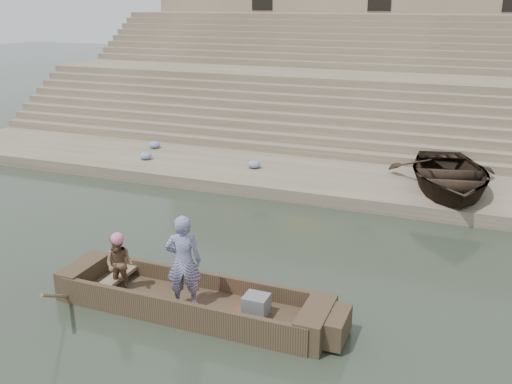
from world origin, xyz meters
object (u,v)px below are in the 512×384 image
Objects in this scene: rowing_man at (119,264)px; main_rowboat at (191,306)px; television at (256,305)px; beached_rowboat at (449,175)px; standing_man at (184,261)px.

main_rowboat is at bearing -3.23° from rowing_man.
beached_rowboat reaches higher than television.
rowing_man is 2.93m from television.
rowing_man reaches higher than beached_rowboat.
main_rowboat is 10.87× the size of television.
television is at bearing -120.74° from beached_rowboat.
standing_man is 1.52m from rowing_man.
television is at bearing -0.00° from main_rowboat.
rowing_man is (-1.48, 0.01, -0.32)m from standing_man.
rowing_man is at bearing -135.63° from beached_rowboat.
rowing_man is at bearing -22.27° from standing_man.
standing_man is 1.53× the size of rowing_man.
standing_man is at bearing -9.90° from rowing_man.
main_rowboat is 9.59m from beached_rowboat.
standing_man is 1.60m from television.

